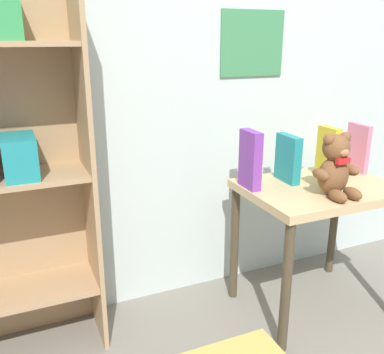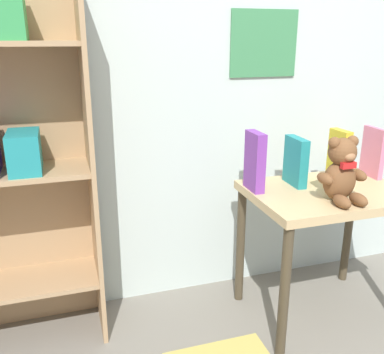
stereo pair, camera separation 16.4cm
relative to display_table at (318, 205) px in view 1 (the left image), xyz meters
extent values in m
cube|color=silver|center=(-0.28, 0.40, 0.74)|extent=(4.80, 0.06, 2.50)
cube|color=#3D8451|center=(-0.15, 0.37, 0.68)|extent=(0.32, 0.01, 0.29)
cube|color=tan|center=(-0.95, 0.21, 0.22)|extent=(0.02, 0.28, 1.45)
cube|color=tan|center=(-1.26, 0.35, 0.22)|extent=(0.64, 0.02, 1.45)
cube|color=tan|center=(-1.26, 0.21, -0.25)|extent=(0.60, 0.26, 0.02)
cube|color=tan|center=(-1.26, 0.21, 0.22)|extent=(0.60, 0.26, 0.02)
cube|color=#33934C|center=(-1.19, 0.20, 0.77)|extent=(0.11, 0.20, 0.17)
cube|color=teal|center=(-1.19, 0.20, 0.30)|extent=(0.11, 0.20, 0.15)
cube|color=tan|center=(0.00, 0.00, 0.07)|extent=(0.65, 0.47, 0.04)
cylinder|color=#453A29|center=(-0.30, -0.21, -0.23)|extent=(0.04, 0.04, 0.56)
cylinder|color=#453A29|center=(-0.30, 0.21, -0.23)|extent=(0.04, 0.04, 0.56)
cylinder|color=#453A29|center=(0.30, 0.21, -0.23)|extent=(0.04, 0.04, 0.56)
ellipsoid|color=brown|center=(-0.03, -0.11, 0.17)|extent=(0.13, 0.10, 0.16)
sphere|color=brown|center=(-0.03, -0.11, 0.29)|extent=(0.11, 0.11, 0.11)
sphere|color=brown|center=(-0.07, -0.11, 0.32)|extent=(0.05, 0.05, 0.05)
sphere|color=brown|center=(0.01, -0.11, 0.32)|extent=(0.05, 0.05, 0.05)
ellipsoid|color=#9B6842|center=(-0.03, -0.15, 0.28)|extent=(0.05, 0.03, 0.03)
ellipsoid|color=brown|center=(-0.11, -0.12, 0.19)|extent=(0.04, 0.09, 0.04)
ellipsoid|color=brown|center=(0.04, -0.12, 0.19)|extent=(0.04, 0.09, 0.04)
ellipsoid|color=brown|center=(-0.07, -0.19, 0.11)|extent=(0.05, 0.09, 0.05)
ellipsoid|color=brown|center=(0.00, -0.19, 0.11)|extent=(0.05, 0.09, 0.05)
cube|color=red|center=(-0.03, -0.15, 0.24)|extent=(0.06, 0.02, 0.02)
cube|color=purple|center=(-0.30, 0.10, 0.21)|extent=(0.04, 0.13, 0.25)
cube|color=teal|center=(-0.10, 0.11, 0.19)|extent=(0.05, 0.15, 0.21)
cube|color=gold|center=(0.10, 0.08, 0.21)|extent=(0.04, 0.11, 0.23)
cube|color=#D17093|center=(0.30, 0.11, 0.20)|extent=(0.03, 0.14, 0.23)
camera|label=1|loc=(-1.21, -1.39, 0.70)|focal=40.00mm
camera|label=2|loc=(-1.05, -1.44, 0.70)|focal=40.00mm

